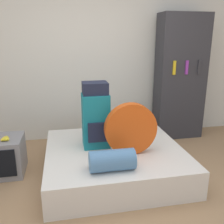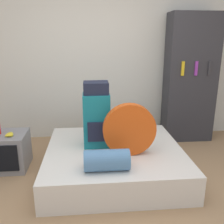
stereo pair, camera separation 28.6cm
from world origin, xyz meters
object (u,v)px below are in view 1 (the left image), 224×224
at_px(sleeping_roll, 112,160).
at_px(television, 0,156).
at_px(tent_bag, 131,129).
at_px(bookshelf, 180,78).
at_px(backpack, 96,116).

relative_size(sleeping_roll, television, 0.82).
height_order(tent_bag, sleeping_roll, tent_bag).
height_order(sleeping_roll, bookshelf, bookshelf).
relative_size(backpack, sleeping_roll, 1.73).
bearing_deg(bookshelf, backpack, -149.26).
relative_size(tent_bag, sleeping_roll, 1.31).
bearing_deg(backpack, television, 173.81).
bearing_deg(sleeping_roll, tent_bag, 50.45).
distance_m(television, bookshelf, 2.84).
xyz_separation_m(backpack, bookshelf, (1.48, 0.88, 0.28)).
xyz_separation_m(sleeping_roll, television, (-1.23, 0.74, -0.20)).
distance_m(backpack, sleeping_roll, 0.68).
xyz_separation_m(tent_bag, sleeping_roll, (-0.28, -0.33, -0.19)).
bearing_deg(television, backpack, -6.19).
xyz_separation_m(backpack, sleeping_roll, (0.08, -0.62, -0.27)).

